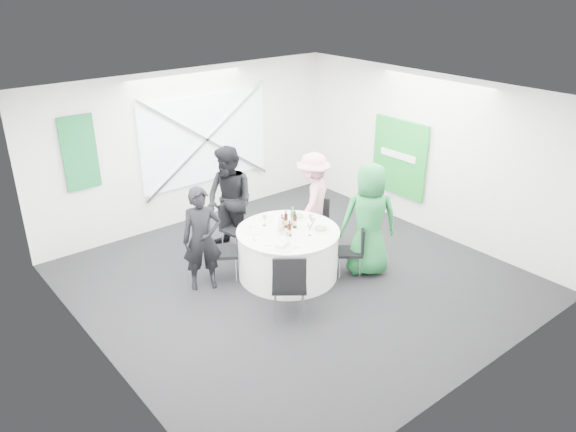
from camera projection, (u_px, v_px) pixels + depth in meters
floor at (296, 280)px, 8.59m from camera, size 6.00×6.00×0.00m
ceiling at (297, 97)px, 7.45m from camera, size 6.00×6.00×0.00m
wall_back at (191, 147)px, 10.14m from camera, size 6.00×0.00×6.00m
wall_front at (480, 278)px, 5.89m from camera, size 6.00×0.00×6.00m
wall_left at (92, 258)px, 6.29m from camera, size 0.00×6.00×6.00m
wall_right at (429, 154)px, 9.75m from camera, size 0.00×6.00×6.00m
window_panel at (206, 139)px, 10.25m from camera, size 2.60×0.03×1.60m
window_brace_a at (207, 140)px, 10.22m from camera, size 2.63×0.05×1.84m
window_brace_b at (207, 140)px, 10.22m from camera, size 2.63×0.05×1.84m
green_banner at (80, 153)px, 8.83m from camera, size 0.55×0.04×1.20m
green_sign at (399, 158)px, 10.22m from camera, size 0.05×1.20×1.40m
banquet_table at (288, 253)px, 8.58m from camera, size 1.56×1.56×0.76m
chair_back at (232, 224)px, 9.27m from camera, size 0.45×0.45×0.85m
chair_back_left at (218, 247)px, 8.40m from camera, size 0.58×0.58×0.92m
chair_back_right at (317, 218)px, 9.52m from camera, size 0.50×0.50×0.82m
chair_front_right at (355, 247)px, 8.55m from camera, size 0.52×0.52×0.82m
chair_front_left at (289, 282)px, 7.38m from camera, size 0.65×0.65×1.01m
person_man_back_left at (202, 239)px, 8.10m from camera, size 0.68×0.58×1.57m
person_man_back at (230, 201)px, 9.11m from camera, size 0.63×0.95×1.80m
person_woman_pink at (313, 199)px, 9.46m from camera, size 1.14×0.94×1.60m
person_woman_green at (369, 220)px, 8.48m from camera, size 1.03×0.95×1.77m
plate_back at (267, 220)px, 8.77m from camera, size 0.26×0.26×0.01m
plate_back_left at (255, 232)px, 8.37m from camera, size 0.25×0.25×0.01m
plate_back_right at (298, 217)px, 8.86m from camera, size 0.27×0.27×0.04m
plate_front_right at (321, 229)px, 8.43m from camera, size 0.28×0.28×0.04m
plate_front_left at (284, 248)px, 7.90m from camera, size 0.29×0.29×0.01m
napkin at (282, 245)px, 7.91m from camera, size 0.21×0.18×0.05m
beer_bottle_a at (282, 224)px, 8.39m from camera, size 0.06×0.06×0.27m
beer_bottle_b at (286, 221)px, 8.48m from camera, size 0.06×0.06×0.28m
beer_bottle_c at (295, 222)px, 8.47m from camera, size 0.06×0.06×0.27m
beer_bottle_d at (289, 230)px, 8.22m from camera, size 0.06×0.06×0.25m
green_water_bottle at (293, 218)px, 8.55m from camera, size 0.08×0.08×0.30m
clear_water_bottle at (280, 227)px, 8.26m from camera, size 0.08×0.08×0.30m
wine_glass_a at (313, 221)px, 8.42m from camera, size 0.07×0.07×0.17m
wine_glass_b at (311, 218)px, 8.55m from camera, size 0.07×0.07×0.17m
wine_glass_c at (264, 218)px, 8.54m from camera, size 0.07×0.07×0.17m
wine_glass_d at (310, 228)px, 8.22m from camera, size 0.07×0.07×0.17m
wine_glass_e at (288, 235)px, 7.99m from camera, size 0.07×0.07×0.17m
fork_a at (251, 228)px, 8.51m from camera, size 0.09×0.14×0.01m
knife_a at (254, 239)px, 8.15m from camera, size 0.08×0.14×0.01m
fork_b at (268, 246)px, 7.96m from camera, size 0.11×0.13×0.01m
knife_b at (296, 248)px, 7.91m from camera, size 0.12×0.12×0.01m
fork_c at (310, 218)px, 8.84m from camera, size 0.09×0.14×0.01m
knife_c at (291, 215)px, 8.94m from camera, size 0.09×0.14×0.01m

